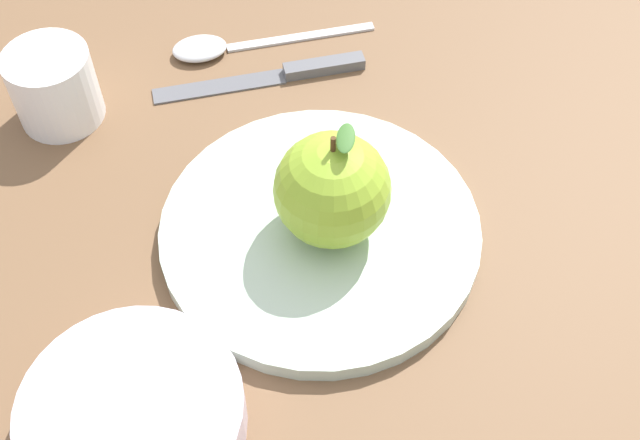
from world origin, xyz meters
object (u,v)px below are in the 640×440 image
apple (330,190)px  side_bowl (132,414)px  dinner_plate (320,230)px  spoon (224,46)px  cup (53,83)px  knife (280,74)px

apple → side_bowl: (-0.16, -0.11, -0.04)m
apple → side_bowl: apple is taller
dinner_plate → spoon: 0.22m
apple → spoon: apple is taller
cup → spoon: 0.15m
apple → cup: (-0.18, 0.18, -0.02)m
side_bowl → spoon: (0.12, 0.33, -0.01)m
dinner_plate → spoon: (-0.03, 0.22, -0.00)m
apple → cup: size_ratio=1.35×
dinner_plate → cup: bearing=133.8°
dinner_plate → knife: size_ratio=1.26×
cup → spoon: size_ratio=0.37×
knife → spoon: size_ratio=1.00×
knife → spoon: bearing=129.1°
apple → spoon: (-0.03, 0.22, -0.05)m
apple → side_bowl: size_ratio=0.67×
dinner_plate → side_bowl: (-0.15, -0.11, 0.01)m
dinner_plate → apple: apple is taller
spoon → cup: bearing=-163.7°
spoon → dinner_plate: bearing=-83.2°
side_bowl → spoon: 0.35m
apple → spoon: bearing=98.3°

